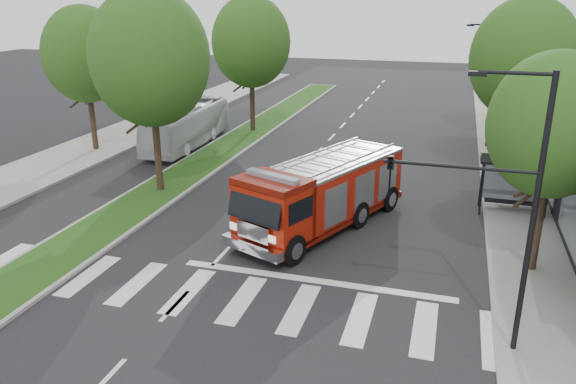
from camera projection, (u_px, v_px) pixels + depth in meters
The scene contains 15 objects.
ground at pixel (222, 255), 22.13m from camera, with size 140.00×140.00×0.00m, color black.
sidewalk_right at pixel (535, 200), 27.76m from camera, with size 5.00×80.00×0.15m, color gray.
sidewalk_left at pixel (70, 157), 35.05m from camera, with size 5.00×80.00×0.15m, color gray.
median at pixel (243, 137), 39.98m from camera, with size 3.00×50.00×0.15m.
bus_shelter at pixel (515, 171), 25.78m from camera, with size 3.20×1.60×2.61m.
tree_right_near at pixel (553, 126), 18.99m from camera, with size 4.40×4.40×8.05m.
tree_right_mid at pixel (524, 59), 29.49m from camera, with size 5.60×5.60×9.72m.
tree_right_far at pixel (509, 53), 38.74m from camera, with size 5.00×5.00×8.73m.
tree_median_near at pixel (150, 58), 26.89m from camera, with size 5.80×5.80×10.16m.
tree_median_far at pixel (251, 42), 39.64m from camera, with size 5.60×5.60×9.72m.
tree_left_mid at pixel (85, 55), 34.68m from camera, with size 5.20×5.20×9.16m.
streetlight_right_near at pixel (500, 197), 14.81m from camera, with size 4.08×0.22×8.00m.
streetlight_right_far at pixel (492, 80), 35.90m from camera, with size 2.11×0.20×8.00m.
fire_engine at pixel (323, 193), 24.27m from camera, with size 6.20×9.80×3.27m.
city_bus at pixel (187, 126), 37.63m from camera, with size 2.29×9.79×2.73m, color silver.
Camera 1 is at (8.23, -18.44, 9.74)m, focal length 35.00 mm.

